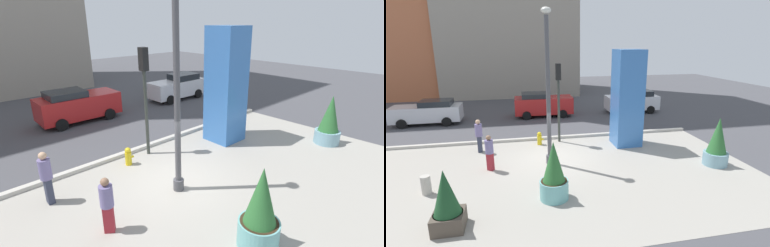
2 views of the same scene
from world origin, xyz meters
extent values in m
plane|color=#47474C|center=(0.00, 4.00, 0.00)|extent=(60.00, 60.00, 0.00)
cube|color=#9E998E|center=(0.00, -2.00, 0.00)|extent=(18.00, 10.00, 0.02)
cube|color=#B7B2A8|center=(0.00, 3.12, 0.08)|extent=(18.00, 0.24, 0.16)
cylinder|color=#4C4C51|center=(-0.17, -0.46, 0.20)|extent=(0.36, 0.36, 0.40)
cylinder|color=#4C4C51|center=(-0.17, -0.46, 3.37)|extent=(0.20, 0.20, 6.74)
cube|color=#3870BC|center=(4.36, 1.37, 2.63)|extent=(1.45, 1.45, 5.26)
cylinder|color=#6BB2B2|center=(-0.40, -3.81, 0.37)|extent=(1.06, 1.06, 0.73)
cylinder|color=#382819|center=(-0.40, -3.81, 0.71)|extent=(0.98, 0.98, 0.04)
cone|color=#2D6B33|center=(-0.40, -3.81, 1.49)|extent=(0.83, 0.83, 1.51)
cylinder|color=#7AA8B7|center=(7.47, -2.27, 0.31)|extent=(1.13, 1.13, 0.63)
cylinder|color=#382819|center=(7.47, -2.27, 0.61)|extent=(1.04, 1.04, 0.04)
cone|color=#2D6B33|center=(7.47, -2.27, 1.46)|extent=(0.89, 0.89, 1.67)
cylinder|color=gold|center=(-0.44, 2.27, 0.28)|extent=(0.26, 0.26, 0.55)
sphere|color=gold|center=(-0.44, 2.27, 0.63)|extent=(0.24, 0.24, 0.24)
cylinder|color=gold|center=(-0.27, 2.27, 0.30)|extent=(0.12, 0.10, 0.10)
cylinder|color=#333833|center=(0.73, 2.56, 1.80)|extent=(0.14, 0.14, 3.60)
cube|color=black|center=(0.73, 2.56, 4.05)|extent=(0.28, 0.32, 0.90)
sphere|color=green|center=(0.73, 2.73, 4.05)|extent=(0.18, 0.18, 0.18)
cube|color=red|center=(0.46, 8.85, 0.88)|extent=(4.43, 1.92, 1.22)
cube|color=#1E2328|center=(-0.20, 8.86, 1.67)|extent=(2.00, 1.66, 0.35)
cylinder|color=black|center=(1.84, 9.76, 0.32)|extent=(0.64, 0.23, 0.64)
cylinder|color=black|center=(1.81, 7.91, 0.32)|extent=(0.64, 0.23, 0.64)
cylinder|color=black|center=(-0.89, 9.80, 0.32)|extent=(0.64, 0.23, 0.64)
cylinder|color=black|center=(-0.92, 7.94, 0.32)|extent=(0.64, 0.23, 0.64)
cube|color=silver|center=(7.67, 8.71, 0.82)|extent=(4.25, 1.74, 1.09)
cube|color=#1E2328|center=(8.30, 8.70, 1.57)|extent=(1.92, 1.52, 0.42)
cylinder|color=black|center=(6.35, 7.86, 0.32)|extent=(0.64, 0.22, 0.64)
cylinder|color=black|center=(6.36, 9.57, 0.32)|extent=(0.64, 0.22, 0.64)
cylinder|color=black|center=(8.98, 7.85, 0.32)|extent=(0.64, 0.22, 0.64)
cylinder|color=black|center=(8.99, 9.55, 0.32)|extent=(0.64, 0.22, 0.64)
cube|color=maroon|center=(-2.90, -0.73, 0.41)|extent=(0.34, 0.33, 0.83)
cylinder|color=slate|center=(-2.90, -0.73, 1.14)|extent=(0.50, 0.50, 0.62)
sphere|color=#8C664C|center=(-2.90, -0.73, 1.56)|extent=(0.22, 0.22, 0.22)
cube|color=#33384C|center=(-3.61, 1.76, 0.44)|extent=(0.21, 0.28, 0.88)
cylinder|color=slate|center=(-3.61, 1.76, 1.21)|extent=(0.37, 0.37, 0.66)
sphere|color=tan|center=(-3.61, 1.76, 1.65)|extent=(0.24, 0.24, 0.24)
camera|label=1|loc=(-5.71, -6.94, 5.49)|focal=26.93mm
camera|label=2|loc=(-1.57, -13.57, 5.67)|focal=27.47mm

